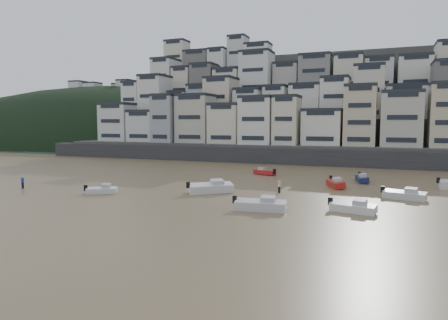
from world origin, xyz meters
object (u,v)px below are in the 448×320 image
at_px(boat_i, 362,178).
at_px(boat_h, 265,171).
at_px(person_pink, 279,186).
at_px(boat_c, 211,186).
at_px(person_blue, 23,182).
at_px(boat_e, 335,182).
at_px(boat_a, 260,203).
at_px(boat_j, 102,189).
at_px(boat_b, 353,206).
at_px(boat_d, 404,193).

height_order(boat_i, boat_h, boat_i).
relative_size(boat_h, person_pink, 2.55).
bearing_deg(boat_c, person_blue, 154.20).
height_order(boat_i, boat_e, boat_e).
bearing_deg(person_blue, boat_i, 28.51).
distance_m(boat_a, person_blue, 35.28).
height_order(boat_a, boat_j, boat_a).
distance_m(boat_i, boat_j, 38.83).
relative_size(boat_b, person_blue, 2.91).
relative_size(boat_i, person_pink, 2.87).
relative_size(boat_b, person_pink, 2.91).
relative_size(boat_a, person_pink, 3.38).
distance_m(boat_b, boat_e, 16.23).
xyz_separation_m(boat_a, person_pink, (-0.76, 11.26, 0.07)).
bearing_deg(boat_e, boat_c, -76.63).
bearing_deg(boat_j, boat_i, 8.07).
height_order(boat_d, person_blue, person_blue).
bearing_deg(person_blue, boat_d, 12.62).
relative_size(boat_i, boat_j, 1.17).
height_order(boat_b, boat_a, boat_a).
relative_size(boat_a, person_blue, 3.38).
distance_m(boat_e, boat_c, 18.30).
height_order(boat_b, boat_d, boat_d).
bearing_deg(boat_e, boat_i, 131.61).
bearing_deg(person_pink, boat_e, 48.59).
height_order(boat_d, boat_j, boat_d).
height_order(boat_i, boat_b, boat_b).
bearing_deg(boat_b, person_pink, 151.30).
relative_size(boat_e, boat_c, 0.80).
distance_m(boat_d, boat_c, 24.01).
relative_size(boat_e, boat_h, 1.17).
bearing_deg(person_blue, person_pink, 16.15).
relative_size(boat_c, boat_h, 1.46).
height_order(boat_b, boat_c, boat_c).
distance_m(boat_b, boat_c, 18.99).
distance_m(boat_c, person_blue, 26.91).
xyz_separation_m(boat_h, boat_j, (-14.65, -25.96, -0.02)).
distance_m(boat_i, boat_e, 7.47).
relative_size(boat_i, boat_h, 1.13).
distance_m(boat_b, person_pink, 13.09).
height_order(boat_a, person_blue, person_blue).
xyz_separation_m(boat_b, person_blue, (-44.39, -1.42, 0.18)).
distance_m(boat_h, boat_j, 29.81).
relative_size(boat_i, boat_e, 0.97).
distance_m(boat_e, person_pink, 9.72).
bearing_deg(boat_c, boat_j, 163.83).
height_order(boat_i, boat_a, boat_a).
relative_size(boat_a, boat_h, 1.33).
relative_size(boat_a, boat_e, 1.14).
xyz_separation_m(boat_i, boat_d, (5.49, -12.88, 0.04)).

